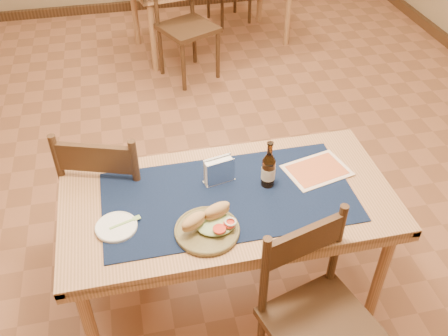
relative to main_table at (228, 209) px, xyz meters
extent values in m
cube|color=#9C6244|center=(0.00, 0.80, -0.68)|extent=(6.00, 7.00, 0.02)
cylinder|color=tan|center=(-0.72, -0.32, -0.31)|extent=(0.06, 0.06, 0.71)
cylinder|color=tan|center=(0.72, -0.32, -0.31)|extent=(0.06, 0.06, 0.71)
cylinder|color=tan|center=(-0.72, 0.32, -0.31)|extent=(0.06, 0.06, 0.71)
cylinder|color=tan|center=(0.72, 0.32, -0.31)|extent=(0.06, 0.06, 0.71)
cube|color=tan|center=(0.00, 0.00, 0.06)|extent=(1.60, 0.80, 0.04)
cube|color=#0F1B3A|center=(0.00, 0.00, 0.09)|extent=(1.20, 0.60, 0.01)
cube|color=#452B18|center=(0.00, 4.27, -0.62)|extent=(6.00, 0.06, 0.10)
cylinder|color=tan|center=(-0.11, 2.71, -0.31)|extent=(0.06, 0.06, 0.71)
cylinder|color=tan|center=(1.31, 2.98, -0.31)|extent=(0.06, 0.06, 0.71)
cylinder|color=tan|center=(-0.23, 3.34, -0.31)|extent=(0.06, 0.06, 0.71)
cylinder|color=#452B18|center=(-0.29, 0.60, -0.42)|extent=(0.04, 0.04, 0.49)
cylinder|color=#452B18|center=(-0.66, 0.73, -0.42)|extent=(0.04, 0.04, 0.49)
cylinder|color=#452B18|center=(-0.42, 0.23, -0.42)|extent=(0.04, 0.04, 0.49)
cylinder|color=#452B18|center=(-0.79, 0.36, -0.42)|extent=(0.04, 0.04, 0.49)
cube|color=#452B18|center=(-0.54, 0.48, -0.18)|extent=(0.58, 0.58, 0.04)
cube|color=#452B18|center=(-0.61, 0.28, 0.20)|extent=(0.38, 0.16, 0.15)
cylinder|color=#452B18|center=(-0.42, 0.22, 0.07)|extent=(0.04, 0.04, 0.50)
cylinder|color=#452B18|center=(-0.79, 0.35, 0.07)|extent=(0.04, 0.04, 0.50)
cylinder|color=#452B18|center=(0.41, -0.38, -0.43)|extent=(0.04, 0.04, 0.47)
cube|color=#452B18|center=(0.28, -0.61, -0.20)|extent=(0.54, 0.54, 0.04)
cube|color=#452B18|center=(0.23, -0.42, 0.17)|extent=(0.37, 0.13, 0.15)
cylinder|color=#452B18|center=(0.05, -0.47, 0.04)|extent=(0.04, 0.04, 0.48)
cylinder|color=#452B18|center=(0.41, -0.37, 0.04)|extent=(0.04, 0.04, 0.48)
cylinder|color=#452B18|center=(0.11, 2.28, -0.43)|extent=(0.04, 0.04, 0.48)
cylinder|color=#452B18|center=(0.46, 2.44, -0.43)|extent=(0.04, 0.04, 0.48)
cylinder|color=#452B18|center=(-0.05, 2.63, -0.43)|extent=(0.04, 0.04, 0.48)
cylinder|color=#452B18|center=(0.29, 2.79, -0.43)|extent=(0.04, 0.04, 0.48)
cube|color=#452B18|center=(0.20, 2.54, -0.19)|extent=(0.60, 0.60, 0.04)
cylinder|color=#452B18|center=(-0.06, 2.64, 0.06)|extent=(0.04, 0.04, 0.49)
cylinder|color=#452B18|center=(1.06, 3.59, -0.45)|extent=(0.03, 0.03, 0.44)
cylinder|color=#452B18|center=(0.73, 3.50, -0.45)|extent=(0.03, 0.03, 0.44)
cylinder|color=olive|center=(-0.14, -0.21, 0.10)|extent=(0.29, 0.29, 0.02)
torus|color=olive|center=(-0.14, -0.21, 0.10)|extent=(0.29, 0.29, 0.01)
ellipsoid|color=#ACBE83|center=(-0.10, -0.20, 0.12)|extent=(0.18, 0.14, 0.03)
ellipsoid|color=tan|center=(-0.20, -0.20, 0.16)|extent=(0.13, 0.11, 0.07)
ellipsoid|color=tan|center=(-0.09, -0.16, 0.16)|extent=(0.14, 0.10, 0.07)
cylinder|color=red|center=(-0.10, -0.25, 0.14)|extent=(0.06, 0.06, 0.01)
cylinder|color=red|center=(-0.05, -0.23, 0.14)|extent=(0.05, 0.05, 0.01)
torus|color=beige|center=(-0.04, -0.23, 0.15)|extent=(0.06, 0.06, 0.01)
cylinder|color=white|center=(-0.54, -0.10, 0.09)|extent=(0.19, 0.19, 0.01)
torus|color=white|center=(-0.54, -0.10, 0.10)|extent=(0.19, 0.19, 0.01)
cube|color=#91C26A|center=(-0.51, -0.09, 0.10)|extent=(0.11, 0.05, 0.00)
cube|color=#91C26A|center=(-0.44, -0.07, 0.10)|extent=(0.04, 0.03, 0.00)
cylinder|color=#44260C|center=(0.21, 0.04, 0.16)|extent=(0.07, 0.07, 0.15)
cone|color=#44260C|center=(0.21, 0.04, 0.26)|extent=(0.07, 0.07, 0.04)
cylinder|color=#44260C|center=(0.21, 0.04, 0.31)|extent=(0.03, 0.03, 0.06)
cylinder|color=#44260C|center=(0.21, 0.04, 0.34)|extent=(0.03, 0.03, 0.01)
cylinder|color=beige|center=(0.21, 0.04, 0.16)|extent=(0.07, 0.07, 0.06)
cube|color=silver|center=(-0.02, 0.12, 0.09)|extent=(0.16, 0.09, 0.00)
cube|color=silver|center=(-0.02, 0.09, 0.16)|extent=(0.14, 0.03, 0.13)
cube|color=silver|center=(-0.03, 0.14, 0.16)|extent=(0.14, 0.03, 0.13)
cube|color=white|center=(-0.02, 0.12, 0.15)|extent=(0.14, 0.07, 0.12)
cube|color=#3870B5|center=(-0.02, 0.10, 0.17)|extent=(0.10, 0.02, 0.04)
cube|color=beige|center=(0.48, 0.09, 0.09)|extent=(0.36, 0.29, 0.00)
cube|color=#C96034|center=(0.48, 0.09, 0.09)|extent=(0.31, 0.24, 0.00)
camera|label=1|loc=(-0.40, -1.71, 1.72)|focal=40.00mm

